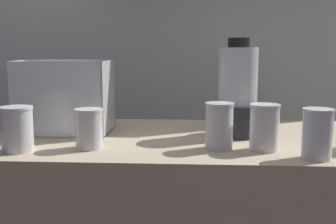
{
  "coord_description": "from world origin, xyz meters",
  "views": [
    {
      "loc": [
        0.08,
        -1.35,
        1.19
      ],
      "look_at": [
        0.0,
        0.0,
        0.98
      ],
      "focal_mm": 46.29,
      "sensor_mm": 36.0,
      "label": 1
    }
  ],
  "objects_px": {
    "juice_cup_beet_middle": "(219,129)",
    "juice_cup_beet_far_right": "(317,137)",
    "juice_cup_pomegranate_left": "(89,130)",
    "juice_cup_orange_right": "(264,130)",
    "blender_pitcher": "(238,97)",
    "juice_cup_carrot_far_left": "(17,132)",
    "carrot_display_bin": "(66,110)"
  },
  "relations": [
    {
      "from": "carrot_display_bin",
      "to": "juice_cup_orange_right",
      "type": "relative_size",
      "value": 2.34
    },
    {
      "from": "juice_cup_orange_right",
      "to": "juice_cup_beet_far_right",
      "type": "bearing_deg",
      "value": -35.48
    },
    {
      "from": "blender_pitcher",
      "to": "juice_cup_beet_far_right",
      "type": "relative_size",
      "value": 2.39
    },
    {
      "from": "juice_cup_orange_right",
      "to": "blender_pitcher",
      "type": "bearing_deg",
      "value": 105.46
    },
    {
      "from": "juice_cup_beet_far_right",
      "to": "juice_cup_carrot_far_left",
      "type": "bearing_deg",
      "value": 177.54
    },
    {
      "from": "juice_cup_orange_right",
      "to": "juice_cup_beet_middle",
      "type": "bearing_deg",
      "value": 176.13
    },
    {
      "from": "carrot_display_bin",
      "to": "juice_cup_beet_middle",
      "type": "distance_m",
      "value": 0.55
    },
    {
      "from": "juice_cup_beet_middle",
      "to": "juice_cup_beet_far_right",
      "type": "height_order",
      "value": "same"
    },
    {
      "from": "juice_cup_beet_far_right",
      "to": "blender_pitcher",
      "type": "bearing_deg",
      "value": 121.53
    },
    {
      "from": "blender_pitcher",
      "to": "juice_cup_carrot_far_left",
      "type": "xyz_separation_m",
      "value": [
        -0.62,
        -0.25,
        -0.07
      ]
    },
    {
      "from": "juice_cup_carrot_far_left",
      "to": "juice_cup_orange_right",
      "type": "height_order",
      "value": "juice_cup_orange_right"
    },
    {
      "from": "carrot_display_bin",
      "to": "juice_cup_beet_far_right",
      "type": "relative_size",
      "value": 2.31
    },
    {
      "from": "carrot_display_bin",
      "to": "juice_cup_pomegranate_left",
      "type": "bearing_deg",
      "value": -59.45
    },
    {
      "from": "juice_cup_pomegranate_left",
      "to": "juice_cup_beet_middle",
      "type": "height_order",
      "value": "juice_cup_beet_middle"
    },
    {
      "from": "juice_cup_carrot_far_left",
      "to": "juice_cup_beet_far_right",
      "type": "height_order",
      "value": "juice_cup_beet_far_right"
    },
    {
      "from": "juice_cup_carrot_far_left",
      "to": "juice_cup_beet_middle",
      "type": "relative_size",
      "value": 0.95
    },
    {
      "from": "juice_cup_beet_middle",
      "to": "blender_pitcher",
      "type": "bearing_deg",
      "value": 70.49
    },
    {
      "from": "juice_cup_beet_middle",
      "to": "carrot_display_bin",
      "type": "bearing_deg",
      "value": 157.03
    },
    {
      "from": "juice_cup_pomegranate_left",
      "to": "juice_cup_beet_far_right",
      "type": "height_order",
      "value": "juice_cup_beet_far_right"
    },
    {
      "from": "juice_cup_carrot_far_left",
      "to": "blender_pitcher",
      "type": "bearing_deg",
      "value": 22.03
    },
    {
      "from": "juice_cup_beet_middle",
      "to": "juice_cup_orange_right",
      "type": "height_order",
      "value": "juice_cup_beet_middle"
    },
    {
      "from": "juice_cup_pomegranate_left",
      "to": "juice_cup_beet_middle",
      "type": "distance_m",
      "value": 0.37
    },
    {
      "from": "juice_cup_carrot_far_left",
      "to": "juice_cup_beet_middle",
      "type": "distance_m",
      "value": 0.56
    },
    {
      "from": "juice_cup_pomegranate_left",
      "to": "juice_cup_beet_middle",
      "type": "relative_size",
      "value": 0.86
    },
    {
      "from": "juice_cup_carrot_far_left",
      "to": "juice_cup_orange_right",
      "type": "bearing_deg",
      "value": 4.32
    },
    {
      "from": "blender_pitcher",
      "to": "juice_cup_carrot_far_left",
      "type": "height_order",
      "value": "blender_pitcher"
    },
    {
      "from": "juice_cup_beet_far_right",
      "to": "carrot_display_bin",
      "type": "bearing_deg",
      "value": 157.64
    },
    {
      "from": "juice_cup_pomegranate_left",
      "to": "juice_cup_beet_middle",
      "type": "bearing_deg",
      "value": 2.48
    },
    {
      "from": "blender_pitcher",
      "to": "juice_cup_pomegranate_left",
      "type": "xyz_separation_m",
      "value": [
        -0.44,
        -0.21,
        -0.07
      ]
    },
    {
      "from": "juice_cup_orange_right",
      "to": "juice_cup_beet_far_right",
      "type": "distance_m",
      "value": 0.15
    },
    {
      "from": "juice_cup_carrot_far_left",
      "to": "juice_cup_beet_middle",
      "type": "height_order",
      "value": "juice_cup_beet_middle"
    },
    {
      "from": "blender_pitcher",
      "to": "juice_cup_pomegranate_left",
      "type": "relative_size",
      "value": 2.76
    }
  ]
}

